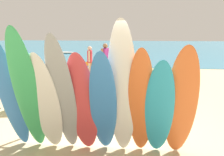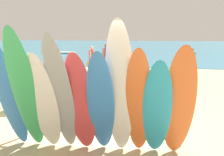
{
  "view_description": "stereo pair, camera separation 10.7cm",
  "coord_description": "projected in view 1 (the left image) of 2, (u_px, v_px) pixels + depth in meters",
  "views": [
    {
      "loc": [
        0.87,
        -5.03,
        2.36
      ],
      "look_at": [
        0.0,
        2.23,
        0.97
      ],
      "focal_mm": 40.67,
      "sensor_mm": 36.0,
      "label": 1
    },
    {
      "loc": [
        0.97,
        -5.01,
        2.36
      ],
      "look_at": [
        0.0,
        2.23,
        0.97
      ],
      "focal_mm": 40.67,
      "sensor_mm": 36.0,
      "label": 2
    }
  ],
  "objects": [
    {
      "name": "ground",
      "position": [
        130.0,
        62.0,
        19.1
      ],
      "size": [
        60.0,
        60.0,
        0.0
      ],
      "primitive_type": "plane",
      "color": "#D3BC8C"
    },
    {
      "name": "ocean_water",
      "position": [
        136.0,
        47.0,
        35.54
      ],
      "size": [
        60.0,
        40.0,
        0.02
      ],
      "primitive_type": "cube",
      "color": "teal",
      "rests_on": "ground"
    },
    {
      "name": "surfboard_rack",
      "position": [
        99.0,
        116.0,
        5.34
      ],
      "size": [
        3.53,
        0.07,
        0.7
      ],
      "color": "brown",
      "rests_on": "ground"
    },
    {
      "name": "surfboard_blue_0",
      "position": [
        10.0,
        96.0,
        4.75
      ],
      "size": [
        0.5,
        0.93,
        2.29
      ],
      "primitive_type": "ellipsoid",
      "rotation": [
        0.36,
        0.0,
        -0.03
      ],
      "color": "#337AD1",
      "rests_on": "ground"
    },
    {
      "name": "surfboard_green_1",
      "position": [
        28.0,
        94.0,
        4.59
      ],
      "size": [
        0.56,
        1.14,
        2.45
      ],
      "primitive_type": "ellipsoid",
      "rotation": [
        0.41,
        0.0,
        0.07
      ],
      "color": "#38B266",
      "rests_on": "ground"
    },
    {
      "name": "surfboard_white_2",
      "position": [
        45.0,
        104.0,
        4.7
      ],
      "size": [
        0.6,
        0.87,
        2.01
      ],
      "primitive_type": "ellipsoid",
      "rotation": [
        0.37,
        0.0,
        -0.05
      ],
      "color": "white",
      "rests_on": "ground"
    },
    {
      "name": "surfboard_grey_3",
      "position": [
        63.0,
        97.0,
        4.6
      ],
      "size": [
        0.51,
        1.02,
        2.33
      ],
      "primitive_type": "ellipsoid",
      "rotation": [
        0.39,
        0.0,
        -0.05
      ],
      "color": "#999EA3",
      "rests_on": "ground"
    },
    {
      "name": "surfboard_red_4",
      "position": [
        82.0,
        104.0,
        4.67
      ],
      "size": [
        0.61,
        0.79,
        2.01
      ],
      "primitive_type": "ellipsoid",
      "rotation": [
        0.33,
        0.0,
        -0.06
      ],
      "color": "#D13D42",
      "rests_on": "ground"
    },
    {
      "name": "surfboard_blue_5",
      "position": [
        103.0,
        105.0,
        4.57
      ],
      "size": [
        0.54,
        1.0,
        2.05
      ],
      "primitive_type": "ellipsoid",
      "rotation": [
        0.42,
        0.0,
        0.06
      ],
      "color": "#337AD1",
      "rests_on": "ground"
    },
    {
      "name": "surfboard_white_6",
      "position": [
        122.0,
        92.0,
        4.48
      ],
      "size": [
        0.51,
        0.9,
        2.56
      ],
      "primitive_type": "ellipsoid",
      "rotation": [
        0.32,
        0.0,
        -0.0
      ],
      "color": "white",
      "rests_on": "ground"
    },
    {
      "name": "surfboard_orange_7",
      "position": [
        141.0,
        104.0,
        4.54
      ],
      "size": [
        0.49,
        0.88,
        2.1
      ],
      "primitive_type": "ellipsoid",
      "rotation": [
        0.37,
        0.0,
        -0.02
      ],
      "color": "orange",
      "rests_on": "ground"
    },
    {
      "name": "surfboard_teal_8",
      "position": [
        159.0,
        110.0,
        4.53
      ],
      "size": [
        0.53,
        0.84,
        1.91
      ],
      "primitive_type": "ellipsoid",
      "rotation": [
        0.39,
        0.0,
        0.01
      ],
      "color": "#289EC6",
      "rests_on": "ground"
    },
    {
      "name": "surfboard_orange_9",
      "position": [
        181.0,
        104.0,
        4.47
      ],
      "size": [
        0.6,
        0.85,
        2.15
      ],
      "primitive_type": "ellipsoid",
      "rotation": [
        0.34,
        0.0,
        0.03
      ],
      "color": "orange",
      "rests_on": "ground"
    },
    {
      "name": "beachgoer_near_rack",
      "position": [
        90.0,
        60.0,
        12.59
      ],
      "size": [
        0.41,
        0.6,
        1.58
      ],
      "rotation": [
        0.0,
        0.0,
        1.65
      ],
      "color": "beige",
      "rests_on": "ground"
    },
    {
      "name": "beachgoer_midbeach",
      "position": [
        114.0,
        75.0,
        7.88
      ],
      "size": [
        0.44,
        0.61,
        1.71
      ],
      "rotation": [
        0.0,
        0.0,
        4.36
      ],
      "color": "beige",
      "rests_on": "ground"
    },
    {
      "name": "beachgoer_strolling",
      "position": [
        189.0,
        62.0,
        11.8
      ],
      "size": [
        0.48,
        0.41,
        1.57
      ],
      "rotation": [
        0.0,
        0.0,
        0.7
      ],
      "color": "brown",
      "rests_on": "ground"
    },
    {
      "name": "beachgoer_photographing",
      "position": [
        105.0,
        59.0,
        12.17
      ],
      "size": [
        0.45,
        0.6,
        1.73
      ],
      "rotation": [
        0.0,
        0.0,
        4.27
      ],
      "color": "#9E704C",
      "rests_on": "ground"
    },
    {
      "name": "beach_chair_striped",
      "position": [
        19.0,
        97.0,
        7.47
      ],
      "size": [
        0.61,
        0.81,
        0.8
      ],
      "rotation": [
        0.0,
        0.0,
        0.16
      ],
      "color": "#B7B7BC",
      "rests_on": "ground"
    },
    {
      "name": "distant_boat",
      "position": [
        59.0,
        53.0,
        25.39
      ],
      "size": [
        3.07,
        1.34,
        0.24
      ],
      "color": "silver",
      "rests_on": "ground"
    }
  ]
}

